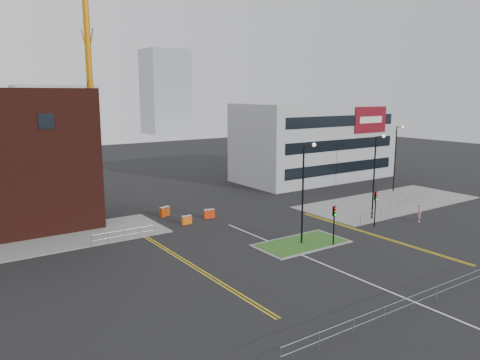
# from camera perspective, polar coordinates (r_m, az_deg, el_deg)

# --- Properties ---
(ground) EXTENTS (200.00, 200.00, 0.00)m
(ground) POSITION_cam_1_polar(r_m,az_deg,el_deg) (36.71, 13.65, -11.38)
(ground) COLOR black
(ground) RESTS_ON ground
(pavement_left) EXTENTS (28.00, 8.00, 0.12)m
(pavement_left) POSITION_cam_1_polar(r_m,az_deg,el_deg) (46.76, -26.16, -7.30)
(pavement_left) COLOR slate
(pavement_left) RESTS_ON ground
(pavement_right) EXTENTS (24.00, 10.00, 0.12)m
(pavement_right) POSITION_cam_1_polar(r_m,az_deg,el_deg) (61.54, 17.69, -2.61)
(pavement_right) COLOR slate
(pavement_right) RESTS_ON ground
(island_kerb) EXTENTS (8.60, 4.60, 0.08)m
(island_kerb) POSITION_cam_1_polar(r_m,az_deg,el_deg) (43.32, 7.51, -7.68)
(island_kerb) COLOR slate
(island_kerb) RESTS_ON ground
(grass_island) EXTENTS (8.00, 4.00, 0.12)m
(grass_island) POSITION_cam_1_polar(r_m,az_deg,el_deg) (43.31, 7.51, -7.66)
(grass_island) COLOR #244F1A
(grass_island) RESTS_ON ground
(office_block) EXTENTS (25.00, 12.20, 12.00)m
(office_block) POSITION_cam_1_polar(r_m,az_deg,el_deg) (75.45, 9.02, 4.68)
(office_block) COLOR #A2A5A7
(office_block) RESTS_ON ground
(tower_crane) EXTENTS (51.64, 13.93, 41.16)m
(tower_crane) POSITION_cam_1_polar(r_m,az_deg,el_deg) (85.29, -14.95, 20.14)
(tower_crane) COLOR #C2760B
(tower_crane) RESTS_ON ground
(streetlamp_island) EXTENTS (1.46, 0.36, 9.18)m
(streetlamp_island) POSITION_cam_1_polar(r_m,az_deg,el_deg) (42.10, 7.90, -0.66)
(streetlamp_island) COLOR black
(streetlamp_island) RESTS_ON ground
(streetlamp_right_near) EXTENTS (1.46, 0.36, 9.18)m
(streetlamp_right_near) POSITION_cam_1_polar(r_m,az_deg,el_deg) (52.09, 16.21, 1.16)
(streetlamp_right_near) COLOR black
(streetlamp_right_near) RESTS_ON ground
(streetlamp_right_far) EXTENTS (1.46, 0.36, 9.18)m
(streetlamp_right_far) POSITION_cam_1_polar(r_m,az_deg,el_deg) (67.91, 18.52, 3.13)
(streetlamp_right_far) COLOR black
(streetlamp_right_far) RESTS_ON ground
(traffic_light_island) EXTENTS (0.28, 0.33, 3.65)m
(traffic_light_island) POSITION_cam_1_polar(r_m,az_deg,el_deg) (42.55, 11.42, -4.59)
(traffic_light_island) COLOR black
(traffic_light_island) RESTS_ON ground
(traffic_light_right) EXTENTS (0.28, 0.33, 3.65)m
(traffic_light_right) POSITION_cam_1_polar(r_m,az_deg,el_deg) (49.68, 16.21, -2.63)
(traffic_light_right) COLOR black
(traffic_light_right) RESTS_ON ground
(railing_front) EXTENTS (24.05, 0.05, 1.10)m
(railing_front) POSITION_cam_1_polar(r_m,az_deg,el_deg) (33.08, 21.65, -12.88)
(railing_front) COLOR gray
(railing_front) RESTS_ON ground
(railing_left) EXTENTS (6.05, 0.05, 1.10)m
(railing_left) POSITION_cam_1_polar(r_m,az_deg,el_deg) (44.88, -13.97, -6.32)
(railing_left) COLOR gray
(railing_left) RESTS_ON ground
(railing_right) EXTENTS (19.05, 5.05, 1.10)m
(railing_right) POSITION_cam_1_polar(r_m,az_deg,el_deg) (58.74, 18.75, -2.56)
(railing_right) COLOR gray
(railing_right) RESTS_ON ground
(centre_line) EXTENTS (0.15, 30.00, 0.01)m
(centre_line) POSITION_cam_1_polar(r_m,az_deg,el_deg) (37.96, 11.38, -10.53)
(centre_line) COLOR silver
(centre_line) RESTS_ON ground
(yellow_left_a) EXTENTS (0.12, 24.00, 0.01)m
(yellow_left_a) POSITION_cam_1_polar(r_m,az_deg,el_deg) (38.90, -6.87, -9.86)
(yellow_left_a) COLOR gold
(yellow_left_a) RESTS_ON ground
(yellow_left_b) EXTENTS (0.12, 24.00, 0.01)m
(yellow_left_b) POSITION_cam_1_polar(r_m,az_deg,el_deg) (39.03, -6.48, -9.78)
(yellow_left_b) COLOR gold
(yellow_left_b) RESTS_ON ground
(yellow_right_a) EXTENTS (0.12, 20.00, 0.01)m
(yellow_right_a) POSITION_cam_1_polar(r_m,az_deg,el_deg) (47.24, 15.98, -6.50)
(yellow_right_a) COLOR gold
(yellow_right_a) RESTS_ON ground
(yellow_right_b) EXTENTS (0.12, 20.00, 0.01)m
(yellow_right_b) POSITION_cam_1_polar(r_m,az_deg,el_deg) (47.47, 16.21, -6.44)
(yellow_right_b) COLOR gold
(yellow_right_b) RESTS_ON ground
(skyline_b) EXTENTS (24.00, 12.00, 16.00)m
(skyline_b) POSITION_cam_1_polar(r_m,az_deg,el_deg) (156.65, -21.54, 7.78)
(skyline_b) COLOR gray
(skyline_b) RESTS_ON ground
(skyline_c) EXTENTS (14.00, 12.00, 28.00)m
(skyline_c) POSITION_cam_1_polar(r_m,az_deg,el_deg) (163.52, -9.06, 10.56)
(skyline_c) COLOR gray
(skyline_c) RESTS_ON ground
(pedestrian) EXTENTS (0.85, 0.82, 1.97)m
(pedestrian) POSITION_cam_1_polar(r_m,az_deg,el_deg) (53.39, 21.04, -3.76)
(pedestrian) COLOR #C88199
(pedestrian) RESTS_ON ground
(barrier_left) EXTENTS (1.09, 0.38, 0.91)m
(barrier_left) POSITION_cam_1_polar(r_m,az_deg,el_deg) (49.42, -6.52, -4.82)
(barrier_left) COLOR #F9610D
(barrier_left) RESTS_ON ground
(barrier_mid) EXTENTS (1.34, 0.89, 1.08)m
(barrier_mid) POSITION_cam_1_polar(r_m,az_deg,el_deg) (52.86, -9.17, -3.77)
(barrier_mid) COLOR #CA400B
(barrier_mid) RESTS_ON ground
(barrier_right) EXTENTS (1.24, 0.67, 0.99)m
(barrier_right) POSITION_cam_1_polar(r_m,az_deg,el_deg) (51.54, -3.77, -4.08)
(barrier_right) COLOR red
(barrier_right) RESTS_ON ground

